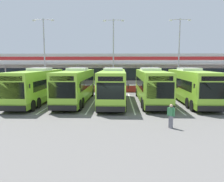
# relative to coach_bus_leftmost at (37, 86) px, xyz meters

# --- Properties ---
(ground_plane) EXTENTS (200.00, 200.00, 0.00)m
(ground_plane) POSITION_rel_coach_bus_leftmost_xyz_m (8.21, -5.42, -1.79)
(ground_plane) COLOR #605E5B
(terminal_building) EXTENTS (70.00, 13.00, 6.00)m
(terminal_building) POSITION_rel_coach_bus_leftmost_xyz_m (8.21, 21.48, 1.23)
(terminal_building) COLOR silver
(terminal_building) RESTS_ON ground
(red_barrier_wall) EXTENTS (60.00, 0.40, 1.10)m
(red_barrier_wall) POSITION_rel_coach_bus_leftmost_xyz_m (8.21, 9.08, -1.23)
(red_barrier_wall) COLOR maroon
(red_barrier_wall) RESTS_ON ground
(coach_bus_leftmost) EXTENTS (2.99, 12.18, 3.78)m
(coach_bus_leftmost) POSITION_rel_coach_bus_leftmost_xyz_m (0.00, 0.00, 0.00)
(coach_bus_leftmost) COLOR #8CC633
(coach_bus_leftmost) RESTS_ON ground
(coach_bus_left_centre) EXTENTS (2.99, 12.18, 3.78)m
(coach_bus_left_centre) POSITION_rel_coach_bus_leftmost_xyz_m (4.22, 0.30, 0.00)
(coach_bus_left_centre) COLOR #8CC633
(coach_bus_left_centre) RESTS_ON ground
(coach_bus_centre) EXTENTS (2.99, 12.18, 3.78)m
(coach_bus_centre) POSITION_rel_coach_bus_leftmost_xyz_m (8.31, -0.07, 0.00)
(coach_bus_centre) COLOR #8CC633
(coach_bus_centre) RESTS_ON ground
(coach_bus_right_centre) EXTENTS (2.99, 12.18, 3.78)m
(coach_bus_right_centre) POSITION_rel_coach_bus_leftmost_xyz_m (12.48, 0.43, 0.00)
(coach_bus_right_centre) COLOR #8CC633
(coach_bus_right_centre) RESTS_ON ground
(coach_bus_rightmost) EXTENTS (2.99, 12.18, 3.78)m
(coach_bus_rightmost) POSITION_rel_coach_bus_leftmost_xyz_m (16.83, 0.37, 0.00)
(coach_bus_rightmost) COLOR #8CC633
(coach_bus_rightmost) RESTS_ON ground
(bay_stripe_far_west) EXTENTS (0.14, 13.00, 0.01)m
(bay_stripe_far_west) POSITION_rel_coach_bus_leftmost_xyz_m (-2.29, 0.58, -1.78)
(bay_stripe_far_west) COLOR silver
(bay_stripe_far_west) RESTS_ON ground
(bay_stripe_west) EXTENTS (0.14, 13.00, 0.01)m
(bay_stripe_west) POSITION_rel_coach_bus_leftmost_xyz_m (1.91, 0.58, -1.78)
(bay_stripe_west) COLOR silver
(bay_stripe_west) RESTS_ON ground
(bay_stripe_mid_west) EXTENTS (0.14, 13.00, 0.01)m
(bay_stripe_mid_west) POSITION_rel_coach_bus_leftmost_xyz_m (6.11, 0.58, -1.78)
(bay_stripe_mid_west) COLOR silver
(bay_stripe_mid_west) RESTS_ON ground
(bay_stripe_centre) EXTENTS (0.14, 13.00, 0.01)m
(bay_stripe_centre) POSITION_rel_coach_bus_leftmost_xyz_m (10.31, 0.58, -1.78)
(bay_stripe_centre) COLOR silver
(bay_stripe_centre) RESTS_ON ground
(bay_stripe_mid_east) EXTENTS (0.14, 13.00, 0.01)m
(bay_stripe_mid_east) POSITION_rel_coach_bus_leftmost_xyz_m (14.51, 0.58, -1.78)
(bay_stripe_mid_east) COLOR silver
(bay_stripe_mid_east) RESTS_ON ground
(bay_stripe_east) EXTENTS (0.14, 13.00, 0.01)m
(bay_stripe_east) POSITION_rel_coach_bus_leftmost_xyz_m (18.71, 0.58, -1.78)
(bay_stripe_east) COLOR silver
(bay_stripe_east) RESTS_ON ground
(pedestrian_in_dark_coat) EXTENTS (0.45, 0.44, 1.62)m
(pedestrian_in_dark_coat) POSITION_rel_coach_bus_leftmost_xyz_m (12.39, -9.62, -0.91)
(pedestrian_in_dark_coat) COLOR slate
(pedestrian_in_dark_coat) RESTS_ON ground
(lamp_post_west) EXTENTS (3.24, 0.28, 11.00)m
(lamp_post_west) POSITION_rel_coach_bus_leftmost_xyz_m (-2.52, 10.63, 4.50)
(lamp_post_west) COLOR #9E9EA3
(lamp_post_west) RESTS_ON ground
(lamp_post_centre) EXTENTS (3.24, 0.28, 11.00)m
(lamp_post_centre) POSITION_rel_coach_bus_leftmost_xyz_m (8.11, 11.22, 4.50)
(lamp_post_centre) COLOR #9E9EA3
(lamp_post_centre) RESTS_ON ground
(lamp_post_east) EXTENTS (3.24, 0.28, 11.00)m
(lamp_post_east) POSITION_rel_coach_bus_leftmost_xyz_m (18.17, 11.03, 4.50)
(lamp_post_east) COLOR #9E9EA3
(lamp_post_east) RESTS_ON ground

